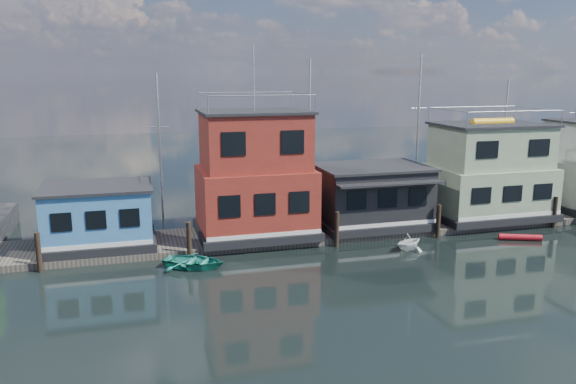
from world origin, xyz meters
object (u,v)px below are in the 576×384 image
object	(u,v)px
houseboat_green	(489,173)
red_kayak	(520,237)
houseboat_dark	(371,196)
dinghy_white	(409,242)
dinghy_teal	(194,261)
houseboat_red	(255,177)
houseboat_blue	(99,216)

from	to	relation	value
houseboat_green	red_kayak	world-z (taller)	houseboat_green
houseboat_dark	red_kayak	xyz separation A→B (m)	(8.30, -4.72, -2.22)
dinghy_white	houseboat_dark	bearing A→B (deg)	-16.07
red_kayak	dinghy_white	bearing A→B (deg)	-158.58
houseboat_green	dinghy_teal	xyz separation A→B (m)	(-21.42, -4.33, -3.19)
red_kayak	houseboat_red	bearing A→B (deg)	-174.24
houseboat_blue	dinghy_teal	size ratio (longest dim) A/B	1.85
red_kayak	dinghy_white	size ratio (longest dim) A/B	1.33
houseboat_dark	houseboat_green	world-z (taller)	houseboat_green
houseboat_red	red_kayak	world-z (taller)	houseboat_red
houseboat_blue	red_kayak	distance (m)	26.31
houseboat_blue	red_kayak	bearing A→B (deg)	-10.42
houseboat_dark	houseboat_green	bearing A→B (deg)	0.12
houseboat_red	red_kayak	xyz separation A→B (m)	(16.30, -4.74, -3.91)
houseboat_dark	red_kayak	size ratio (longest dim) A/B	2.77
houseboat_blue	houseboat_dark	world-z (taller)	houseboat_dark
houseboat_red	dinghy_white	distance (m)	10.30
dinghy_white	dinghy_teal	bearing A→B (deg)	66.75
houseboat_green	houseboat_dark	bearing A→B (deg)	-179.88
houseboat_red	red_kayak	bearing A→B (deg)	-16.22
houseboat_dark	houseboat_red	bearing A→B (deg)	179.86
houseboat_red	houseboat_green	size ratio (longest dim) A/B	1.41
houseboat_dark	dinghy_white	bearing A→B (deg)	-84.34
red_kayak	dinghy_teal	distance (m)	20.72
houseboat_red	houseboat_green	bearing A→B (deg)	0.00
houseboat_red	dinghy_teal	distance (m)	7.23
houseboat_red	houseboat_dark	world-z (taller)	houseboat_red
red_kayak	dinghy_teal	xyz separation A→B (m)	(-20.72, 0.42, 0.16)
houseboat_red	dinghy_teal	world-z (taller)	houseboat_red
houseboat_blue	dinghy_teal	bearing A→B (deg)	-40.40
red_kayak	dinghy_teal	world-z (taller)	dinghy_teal
dinghy_teal	dinghy_white	xyz separation A→B (m)	(12.88, -0.34, 0.17)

